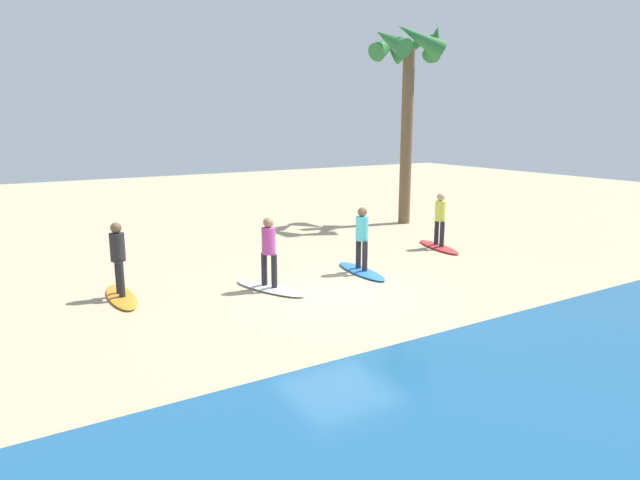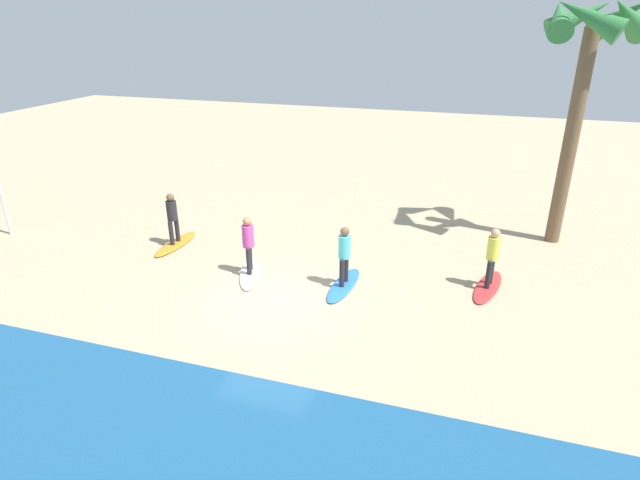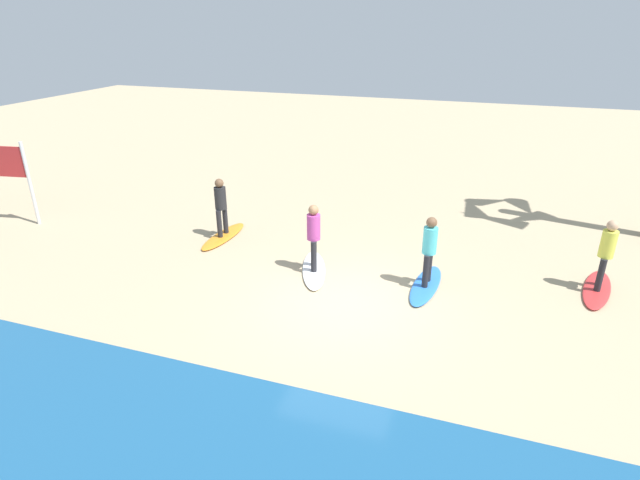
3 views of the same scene
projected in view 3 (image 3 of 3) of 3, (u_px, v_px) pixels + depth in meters
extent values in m
plane|color=tan|center=(346.00, 303.00, 11.22)|extent=(60.00, 60.00, 0.00)
ellipsoid|color=red|center=(597.00, 289.00, 11.70)|extent=(0.99, 2.17, 0.09)
cylinder|color=#232328|center=(600.00, 275.00, 11.40)|extent=(0.14, 0.14, 0.78)
cylinder|color=#232328|center=(602.00, 269.00, 11.65)|extent=(0.14, 0.14, 0.78)
cylinder|color=#E0E04C|center=(608.00, 244.00, 11.24)|extent=(0.32, 0.32, 0.62)
sphere|color=tan|center=(613.00, 226.00, 11.07)|extent=(0.24, 0.24, 0.24)
ellipsoid|color=blue|center=(426.00, 285.00, 11.88)|extent=(0.73, 2.14, 0.09)
cylinder|color=#232328|center=(426.00, 271.00, 11.57)|extent=(0.14, 0.14, 0.78)
cylinder|color=#232328|center=(429.00, 266.00, 11.84)|extent=(0.14, 0.14, 0.78)
cylinder|color=#4CC6D1|center=(430.00, 240.00, 11.42)|extent=(0.32, 0.32, 0.62)
sphere|color=brown|center=(432.00, 222.00, 11.25)|extent=(0.24, 0.24, 0.24)
ellipsoid|color=white|center=(314.00, 270.00, 12.59)|extent=(1.24, 2.17, 0.09)
cylinder|color=#232328|center=(314.00, 257.00, 12.27)|extent=(0.14, 0.14, 0.78)
cylinder|color=#232328|center=(314.00, 251.00, 12.57)|extent=(0.14, 0.14, 0.78)
cylinder|color=#B74293|center=(314.00, 227.00, 12.14)|extent=(0.32, 0.32, 0.62)
sphere|color=#9E704C|center=(314.00, 210.00, 11.96)|extent=(0.24, 0.24, 0.24)
ellipsoid|color=orange|center=(224.00, 236.00, 14.51)|extent=(0.64, 2.12, 0.09)
cylinder|color=#232328|center=(219.00, 224.00, 14.19)|extent=(0.14, 0.14, 0.78)
cylinder|color=#232328|center=(225.00, 220.00, 14.47)|extent=(0.14, 0.14, 0.78)
cylinder|color=#262628|center=(220.00, 198.00, 14.05)|extent=(0.32, 0.32, 0.62)
sphere|color=brown|center=(219.00, 183.00, 13.88)|extent=(0.24, 0.24, 0.24)
cylinder|color=silver|center=(30.00, 184.00, 14.98)|extent=(0.10, 0.10, 2.50)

